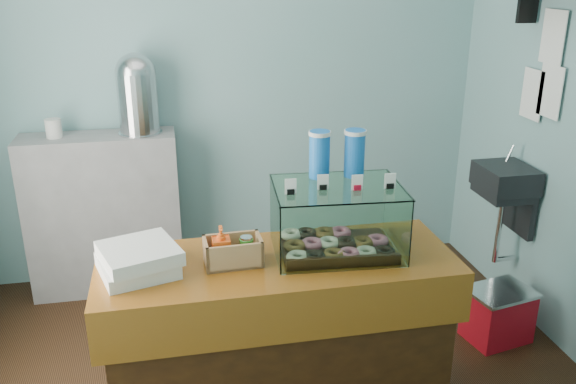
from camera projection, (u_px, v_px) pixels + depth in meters
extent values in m
cube|color=#74AAA9|center=(230.00, 79.00, 4.15)|extent=(3.50, 0.04, 2.80)
cube|color=#74AAA9|center=(377.00, 307.00, 1.40)|extent=(3.50, 0.04, 2.80)
cube|color=black|center=(506.00, 178.00, 3.75)|extent=(0.30, 0.35, 0.15)
cube|color=black|center=(520.00, 206.00, 3.85)|extent=(0.04, 0.30, 0.35)
cylinder|color=silver|center=(510.00, 154.00, 3.81)|extent=(0.02, 0.02, 0.12)
cylinder|color=silver|center=(499.00, 230.00, 3.87)|extent=(0.04, 0.04, 0.45)
cube|color=black|center=(528.00, 7.00, 3.55)|extent=(0.12, 0.03, 0.18)
cube|color=white|center=(550.00, 92.00, 3.49)|extent=(0.01, 0.21, 0.30)
cube|color=white|center=(532.00, 94.00, 3.67)|extent=(0.01, 0.21, 0.30)
cube|color=white|center=(553.00, 37.00, 3.43)|extent=(0.01, 0.21, 0.30)
cube|color=#40210C|center=(278.00, 350.00, 2.89)|extent=(1.50, 0.56, 0.84)
cube|color=#522A0B|center=(278.00, 265.00, 2.73)|extent=(1.60, 0.60, 0.06)
cube|color=#522A0B|center=(290.00, 322.00, 2.52)|extent=(1.60, 0.04, 0.18)
cube|color=gray|center=(105.00, 214.00, 4.12)|extent=(1.00, 0.32, 1.10)
cube|color=#351F0F|center=(336.00, 248.00, 2.80)|extent=(0.53, 0.40, 0.02)
torus|color=beige|center=(298.00, 257.00, 2.66)|extent=(0.10, 0.10, 0.03)
torus|color=black|center=(316.00, 256.00, 2.67)|extent=(0.10, 0.10, 0.03)
torus|color=brown|center=(333.00, 255.00, 2.68)|extent=(0.10, 0.10, 0.03)
torus|color=#D16284|center=(350.00, 254.00, 2.69)|extent=(0.10, 0.10, 0.03)
torus|color=beige|center=(367.00, 253.00, 2.70)|extent=(0.10, 0.10, 0.03)
torus|color=black|center=(384.00, 252.00, 2.71)|extent=(0.10, 0.10, 0.03)
torus|color=brown|center=(295.00, 245.00, 2.77)|extent=(0.10, 0.10, 0.03)
torus|color=#D16284|center=(311.00, 244.00, 2.78)|extent=(0.10, 0.10, 0.03)
torus|color=beige|center=(328.00, 243.00, 2.79)|extent=(0.10, 0.10, 0.03)
torus|color=black|center=(344.00, 242.00, 2.80)|extent=(0.10, 0.10, 0.03)
torus|color=brown|center=(361.00, 241.00, 2.81)|extent=(0.10, 0.10, 0.03)
torus|color=#D16284|center=(377.00, 241.00, 2.82)|extent=(0.10, 0.10, 0.03)
torus|color=beige|center=(291.00, 234.00, 2.88)|extent=(0.10, 0.10, 0.03)
torus|color=black|center=(307.00, 233.00, 2.89)|extent=(0.10, 0.10, 0.03)
torus|color=brown|center=(323.00, 232.00, 2.90)|extent=(0.10, 0.10, 0.03)
torus|color=#D16284|center=(339.00, 232.00, 2.91)|extent=(0.10, 0.10, 0.03)
cube|color=white|center=(347.00, 238.00, 2.56)|extent=(0.56, 0.05, 0.31)
cube|color=white|center=(328.00, 203.00, 2.94)|extent=(0.56, 0.05, 0.31)
cube|color=white|center=(275.00, 223.00, 2.72)|extent=(0.04, 0.41, 0.31)
cube|color=white|center=(397.00, 216.00, 2.79)|extent=(0.04, 0.41, 0.31)
cube|color=white|center=(338.00, 187.00, 2.70)|extent=(0.60, 0.46, 0.01)
cube|color=white|center=(290.00, 185.00, 2.61)|extent=(0.05, 0.01, 0.07)
cube|color=black|center=(290.00, 190.00, 2.62)|extent=(0.03, 0.02, 0.02)
cube|color=white|center=(324.00, 184.00, 2.63)|extent=(0.05, 0.01, 0.07)
cube|color=black|center=(324.00, 189.00, 2.64)|extent=(0.03, 0.02, 0.02)
cube|color=white|center=(357.00, 182.00, 2.65)|extent=(0.05, 0.01, 0.07)
cube|color=red|center=(357.00, 187.00, 2.66)|extent=(0.03, 0.02, 0.02)
cube|color=white|center=(390.00, 181.00, 2.67)|extent=(0.05, 0.01, 0.07)
cube|color=black|center=(390.00, 186.00, 2.67)|extent=(0.03, 0.02, 0.02)
cylinder|color=blue|center=(319.00, 154.00, 2.78)|extent=(0.09, 0.09, 0.22)
cylinder|color=silver|center=(320.00, 133.00, 2.74)|extent=(0.10, 0.10, 0.02)
cylinder|color=blue|center=(355.00, 153.00, 2.80)|extent=(0.09, 0.09, 0.22)
cylinder|color=silver|center=(355.00, 132.00, 2.76)|extent=(0.10, 0.10, 0.02)
cube|color=#A87C54|center=(233.00, 262.00, 2.68)|extent=(0.26, 0.16, 0.01)
cube|color=#A87C54|center=(235.00, 258.00, 2.60)|extent=(0.25, 0.02, 0.12)
cube|color=#A87C54|center=(231.00, 245.00, 2.72)|extent=(0.25, 0.02, 0.12)
cube|color=#A87C54|center=(206.00, 254.00, 2.63)|extent=(0.02, 0.15, 0.12)
cube|color=#A87C54|center=(260.00, 249.00, 2.69)|extent=(0.02, 0.15, 0.12)
imported|color=#ED5616|center=(221.00, 245.00, 2.64)|extent=(0.08, 0.08, 0.17)
cylinder|color=#2B7F22|center=(247.00, 249.00, 2.67)|extent=(0.06, 0.06, 0.10)
cylinder|color=silver|center=(246.00, 238.00, 2.65)|extent=(0.05, 0.05, 0.01)
cube|color=silver|center=(137.00, 266.00, 2.60)|extent=(0.37, 0.37, 0.06)
cube|color=silver|center=(139.00, 253.00, 2.57)|extent=(0.38, 0.38, 0.06)
cylinder|color=silver|center=(141.00, 133.00, 3.97)|extent=(0.28, 0.28, 0.01)
cylinder|color=silver|center=(138.00, 103.00, 3.90)|extent=(0.25, 0.25, 0.38)
sphere|color=silver|center=(135.00, 73.00, 3.83)|extent=(0.25, 0.25, 0.25)
cube|color=red|center=(498.00, 316.00, 3.66)|extent=(0.40, 0.33, 0.31)
cube|color=silver|center=(501.00, 292.00, 3.60)|extent=(0.42, 0.35, 0.02)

